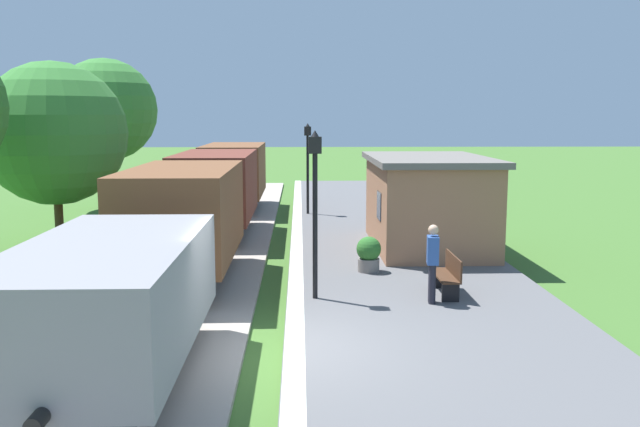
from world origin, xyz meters
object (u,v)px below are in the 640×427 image
at_px(tree_trackside_far, 54,134).
at_px(person_waiting, 433,260).
at_px(lamp_post_far, 308,152).
at_px(bench_near_hut, 448,274).
at_px(potted_planter, 369,254).
at_px(lamp_post_near, 315,184).
at_px(freight_train, 205,202).
at_px(station_hut, 427,201).
at_px(tree_field_left, 105,110).

bearing_deg(tree_trackside_far, person_waiting, -37.07).
bearing_deg(person_waiting, lamp_post_far, -72.29).
height_order(bench_near_hut, tree_trackside_far, tree_trackside_far).
height_order(bench_near_hut, potted_planter, potted_planter).
distance_m(bench_near_hut, tree_trackside_far, 13.88).
bearing_deg(tree_trackside_far, lamp_post_far, 32.13).
height_order(potted_planter, lamp_post_near, lamp_post_near).
bearing_deg(bench_near_hut, lamp_post_near, -176.22).
bearing_deg(tree_trackside_far, freight_train, -18.25).
relative_size(bench_near_hut, tree_trackside_far, 0.25).
height_order(station_hut, tree_field_left, tree_field_left).
bearing_deg(potted_planter, bench_near_hut, -56.22).
bearing_deg(person_waiting, tree_trackside_far, -30.00).
distance_m(freight_train, bench_near_hut, 8.59).
xyz_separation_m(lamp_post_far, tree_trackside_far, (-8.29, -5.20, 0.87)).
xyz_separation_m(person_waiting, tree_field_left, (-11.55, 16.77, 3.31)).
distance_m(freight_train, station_hut, 6.80).
bearing_deg(bench_near_hut, lamp_post_far, 103.27).
relative_size(lamp_post_far, tree_trackside_far, 0.62).
bearing_deg(lamp_post_near, bench_near_hut, 3.78).
height_order(lamp_post_near, tree_field_left, tree_field_left).
distance_m(freight_train, tree_field_left, 12.15).
bearing_deg(tree_field_left, lamp_post_far, -20.62).
bearing_deg(freight_train, lamp_post_far, 64.82).
bearing_deg(tree_trackside_far, station_hut, -9.20).
height_order(lamp_post_far, tree_trackside_far, tree_trackside_far).
bearing_deg(lamp_post_far, bench_near_hut, -76.73).
relative_size(bench_near_hut, lamp_post_far, 0.41).
distance_m(bench_near_hut, lamp_post_near, 3.65).
height_order(station_hut, person_waiting, station_hut).
xyz_separation_m(potted_planter, lamp_post_near, (-1.44, -2.52, 2.08)).
height_order(freight_train, person_waiting, freight_train).
bearing_deg(freight_train, bench_near_hut, -43.16).
distance_m(bench_near_hut, potted_planter, 2.79).
bearing_deg(lamp_post_far, lamp_post_near, -90.00).
relative_size(freight_train, lamp_post_near, 7.03).
bearing_deg(potted_planter, tree_trackside_far, 151.94).
bearing_deg(bench_near_hut, potted_planter, 123.78).
xyz_separation_m(lamp_post_near, tree_field_left, (-9.05, 16.32, 1.69)).
distance_m(person_waiting, tree_field_left, 20.63).
distance_m(potted_planter, tree_trackside_far, 11.42).
bearing_deg(lamp_post_near, lamp_post_far, 90.00).
bearing_deg(lamp_post_near, person_waiting, -10.16).
distance_m(station_hut, lamp_post_near, 6.89).
xyz_separation_m(person_waiting, potted_planter, (-1.06, 2.97, -0.46)).
bearing_deg(lamp_post_far, tree_field_left, 159.38).
bearing_deg(person_waiting, freight_train, -41.43).
bearing_deg(tree_trackside_far, bench_near_hut, -33.64).
relative_size(lamp_post_near, tree_trackside_far, 0.62).
distance_m(bench_near_hut, tree_field_left, 20.47).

